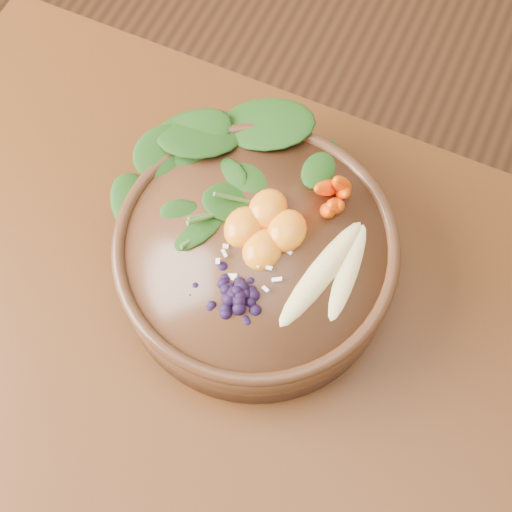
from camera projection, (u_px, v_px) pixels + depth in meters
stoneware_bowl at (256, 259)px, 0.85m from camera, size 0.33×0.33×0.09m
kale_heap at (240, 170)px, 0.82m from camera, size 0.21×0.19×0.05m
carrot_cluster at (337, 181)px, 0.79m from camera, size 0.07×0.07×0.09m
banana_halves at (336, 266)px, 0.78m from camera, size 0.08×0.18×0.03m
mandarin_cluster at (265, 223)px, 0.80m from camera, size 0.09×0.10×0.04m
blueberry_pile at (233, 288)px, 0.76m from camera, size 0.15×0.11×0.04m
coconut_flakes at (249, 259)px, 0.79m from camera, size 0.10×0.08×0.01m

